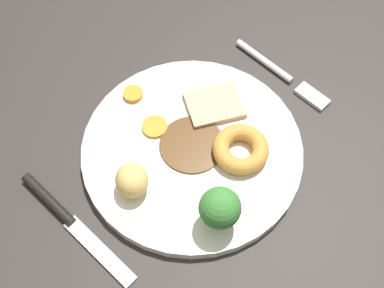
# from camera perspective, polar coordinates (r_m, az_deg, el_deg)

# --- Properties ---
(dining_table) EXTENTS (1.20, 0.84, 0.04)m
(dining_table) POSITION_cam_1_polar(r_m,az_deg,el_deg) (0.69, 1.74, -2.01)
(dining_table) COLOR #2B2623
(dining_table) RESTS_ON ground
(dinner_plate) EXTENTS (0.27, 0.27, 0.01)m
(dinner_plate) POSITION_cam_1_polar(r_m,az_deg,el_deg) (0.67, 0.00, -0.73)
(dinner_plate) COLOR silver
(dinner_plate) RESTS_ON dining_table
(gravy_pool) EXTENTS (0.08, 0.08, 0.00)m
(gravy_pool) POSITION_cam_1_polar(r_m,az_deg,el_deg) (0.67, 0.01, -0.05)
(gravy_pool) COLOR #563819
(gravy_pool) RESTS_ON dinner_plate
(meat_slice_main) EXTENTS (0.09, 0.08, 0.01)m
(meat_slice_main) POSITION_cam_1_polar(r_m,az_deg,el_deg) (0.69, 2.35, 4.08)
(meat_slice_main) COLOR tan
(meat_slice_main) RESTS_ON dinner_plate
(yorkshire_pudding) EXTENTS (0.07, 0.07, 0.02)m
(yorkshire_pudding) POSITION_cam_1_polar(r_m,az_deg,el_deg) (0.66, 5.06, -0.52)
(yorkshire_pudding) COLOR #C68938
(yorkshire_pudding) RESTS_ON dinner_plate
(roast_potato_left) EXTENTS (0.06, 0.06, 0.04)m
(roast_potato_left) POSITION_cam_1_polar(r_m,az_deg,el_deg) (0.63, -6.24, -3.76)
(roast_potato_left) COLOR #D8B260
(roast_potato_left) RESTS_ON dinner_plate
(carrot_coin_front) EXTENTS (0.03, 0.03, 0.00)m
(carrot_coin_front) POSITION_cam_1_polar(r_m,az_deg,el_deg) (0.68, -3.88, 1.80)
(carrot_coin_front) COLOR orange
(carrot_coin_front) RESTS_ON dinner_plate
(carrot_coin_back) EXTENTS (0.03, 0.03, 0.01)m
(carrot_coin_back) POSITION_cam_1_polar(r_m,az_deg,el_deg) (0.71, -6.13, 5.18)
(carrot_coin_back) COLOR orange
(carrot_coin_back) RESTS_ON dinner_plate
(broccoli_floret) EXTENTS (0.05, 0.05, 0.06)m
(broccoli_floret) POSITION_cam_1_polar(r_m,az_deg,el_deg) (0.59, 2.91, -6.67)
(broccoli_floret) COLOR #8CB766
(broccoli_floret) RESTS_ON dinner_plate
(fork) EXTENTS (0.02, 0.15, 0.01)m
(fork) POSITION_cam_1_polar(r_m,az_deg,el_deg) (0.75, 9.46, 7.04)
(fork) COLOR silver
(fork) RESTS_ON dining_table
(knife) EXTENTS (0.02, 0.19, 0.01)m
(knife) POSITION_cam_1_polar(r_m,az_deg,el_deg) (0.65, -12.81, -7.49)
(knife) COLOR black
(knife) RESTS_ON dining_table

